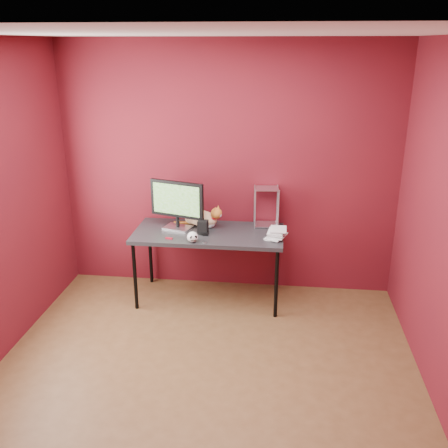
# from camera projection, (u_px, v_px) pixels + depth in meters

# --- Properties ---
(room) EXTENTS (3.52, 3.52, 2.61)m
(room) POSITION_uv_depth(u_px,v_px,m) (200.00, 209.00, 3.49)
(room) COLOR #50351B
(room) RESTS_ON ground
(desk) EXTENTS (1.50, 0.70, 0.75)m
(desk) POSITION_uv_depth(u_px,v_px,m) (209.00, 236.00, 5.04)
(desk) COLOR black
(desk) RESTS_ON ground
(monitor) EXTENTS (0.56, 0.25, 0.50)m
(monitor) POSITION_uv_depth(u_px,v_px,m) (177.00, 203.00, 5.01)
(monitor) COLOR silver
(monitor) RESTS_ON desk
(cat) EXTENTS (0.52, 0.31, 0.25)m
(cat) POSITION_uv_depth(u_px,v_px,m) (202.00, 218.00, 5.15)
(cat) COLOR orange
(cat) RESTS_ON desk
(skull_mug) EXTENTS (0.11, 0.11, 0.10)m
(skull_mug) POSITION_uv_depth(u_px,v_px,m) (193.00, 237.00, 4.74)
(skull_mug) COLOR silver
(skull_mug) RESTS_ON desk
(speaker) EXTENTS (0.12, 0.12, 0.14)m
(speaker) POSITION_uv_depth(u_px,v_px,m) (203.00, 228.00, 4.96)
(speaker) COLOR black
(speaker) RESTS_ON desk
(book_stack) EXTENTS (0.22, 0.25, 1.03)m
(book_stack) POSITION_uv_depth(u_px,v_px,m) (271.00, 186.00, 4.72)
(book_stack) COLOR beige
(book_stack) RESTS_ON desk
(wire_rack) EXTENTS (0.25, 0.22, 0.41)m
(wire_rack) POSITION_uv_depth(u_px,v_px,m) (266.00, 207.00, 5.13)
(wire_rack) COLOR silver
(wire_rack) RESTS_ON desk
(pocket_knife) EXTENTS (0.07, 0.03, 0.01)m
(pocket_knife) POSITION_uv_depth(u_px,v_px,m) (169.00, 238.00, 4.83)
(pocket_knife) COLOR #A20C1F
(pocket_knife) RESTS_ON desk
(black_gadget) EXTENTS (0.06, 0.04, 0.03)m
(black_gadget) POSITION_uv_depth(u_px,v_px,m) (205.00, 234.00, 4.92)
(black_gadget) COLOR black
(black_gadget) RESTS_ON desk
(washer) EXTENTS (0.04, 0.04, 0.00)m
(washer) POSITION_uv_depth(u_px,v_px,m) (205.00, 242.00, 4.75)
(washer) COLOR silver
(washer) RESTS_ON desk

